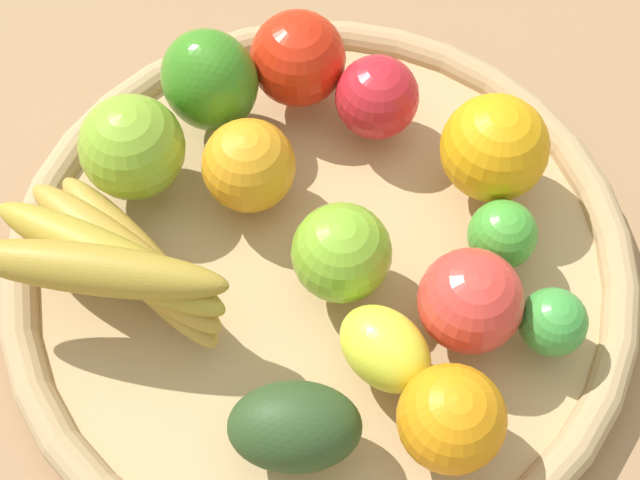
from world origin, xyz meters
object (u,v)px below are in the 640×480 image
object	(u,v)px
banana_bunch	(116,260)
avocado	(287,426)
orange_1	(494,148)
apple_2	(377,97)
apple_3	(470,301)
apple_1	(298,59)
apple_0	(342,253)
orange_0	(451,419)
bell_pepper	(210,81)
lemon_0	(385,349)
apple_4	(132,147)
lime_1	(553,322)
lime_0	(502,234)
orange_2	(249,165)

from	to	relation	value
banana_bunch	avocado	bearing A→B (deg)	-127.23
orange_1	apple_2	distance (m)	0.10
apple_3	apple_1	bearing A→B (deg)	35.90
apple_0	orange_0	world-z (taller)	same
apple_2	bell_pepper	bearing A→B (deg)	93.23
banana_bunch	bell_pepper	world-z (taller)	bell_pepper
lemon_0	orange_0	distance (m)	0.06
avocado	apple_1	xyz separation A→B (m)	(0.29, 0.03, 0.01)
apple_2	lemon_0	xyz separation A→B (m)	(-0.20, -0.02, -0.01)
apple_3	apple_4	xyz separation A→B (m)	(0.09, 0.25, 0.00)
apple_1	bell_pepper	distance (m)	0.07
orange_0	apple_1	bearing A→B (deg)	25.41
apple_2	lemon_0	distance (m)	0.20
apple_4	lime_1	size ratio (longest dim) A/B	1.66
apple_3	banana_bunch	size ratio (longest dim) A/B	0.39
apple_1	lime_1	bearing A→B (deg)	-134.93
banana_bunch	lemon_0	xyz separation A→B (m)	(-0.04, -0.19, -0.01)
apple_2	orange_0	distance (m)	0.26
orange_0	apple_2	bearing A→B (deg)	15.05
apple_0	bell_pepper	world-z (taller)	bell_pepper
apple_1	apple_4	distance (m)	0.15
lemon_0	orange_0	size ratio (longest dim) A/B	0.98
orange_1	lime_0	distance (m)	0.07
apple_2	apple_1	size ratio (longest dim) A/B	0.86
lime_0	banana_bunch	distance (m)	0.27
apple_4	orange_2	bearing A→B (deg)	-92.11
orange_1	orange_0	size ratio (longest dim) A/B	1.15
orange_1	lime_0	bearing A→B (deg)	-171.67
orange_2	bell_pepper	xyz separation A→B (m)	(0.07, 0.04, 0.01)
orange_1	apple_0	world-z (taller)	orange_1
lime_1	lemon_0	xyz separation A→B (m)	(-0.03, 0.11, 0.00)
orange_1	apple_3	xyz separation A→B (m)	(-0.12, 0.01, -0.00)
orange_1	bell_pepper	xyz separation A→B (m)	(0.04, 0.21, 0.00)
lemon_0	apple_4	bearing A→B (deg)	56.13
apple_0	apple_4	world-z (taller)	apple_4
apple_1	orange_2	size ratio (longest dim) A/B	1.09
apple_1	lemon_0	bearing A→B (deg)	-159.38
apple_2	lime_0	xyz separation A→B (m)	(-0.11, -0.10, -0.01)
apple_1	avocado	bearing A→B (deg)	-174.25
apple_0	avocado	bearing A→B (deg)	170.06
apple_2	apple_0	world-z (taller)	apple_0
lime_0	orange_2	bearing A→B (deg)	80.31
banana_bunch	lime_1	xyz separation A→B (m)	(-0.00, -0.29, -0.02)
lime_0	lime_1	size ratio (longest dim) A/B	1.06
orange_2	avocado	bearing A→B (deg)	-164.43
lemon_0	orange_0	bearing A→B (deg)	-136.05
lime_1	orange_0	distance (m)	0.10
banana_bunch	orange_0	bearing A→B (deg)	-109.97
lime_0	lemon_0	world-z (taller)	same
orange_1	bell_pepper	size ratio (longest dim) A/B	0.92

